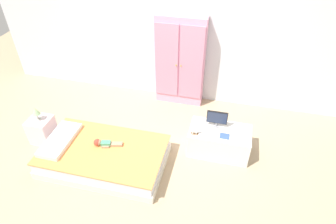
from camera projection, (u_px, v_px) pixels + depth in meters
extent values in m
cube|color=tan|center=(152.00, 154.00, 4.25)|extent=(10.00, 10.00, 0.02)
cube|color=silver|center=(176.00, 24.00, 4.62)|extent=(6.40, 0.05, 2.70)
cube|color=silver|center=(105.00, 160.00, 4.06)|extent=(1.68, 0.99, 0.12)
cube|color=silver|center=(104.00, 153.00, 3.98)|extent=(1.64, 0.95, 0.15)
cube|color=#EA934C|center=(103.00, 149.00, 3.93)|extent=(1.67, 0.98, 0.02)
cube|color=white|center=(60.00, 140.00, 4.02)|extent=(0.32, 0.71, 0.06)
cube|color=#4CA375|center=(106.00, 143.00, 3.96)|extent=(0.14, 0.11, 0.06)
cube|color=tan|center=(117.00, 143.00, 3.98)|extent=(0.16, 0.07, 0.04)
cube|color=tan|center=(116.00, 145.00, 3.95)|extent=(0.16, 0.07, 0.04)
cube|color=tan|center=(107.00, 142.00, 4.01)|extent=(0.10, 0.05, 0.03)
cube|color=tan|center=(105.00, 147.00, 3.93)|extent=(0.10, 0.05, 0.03)
sphere|color=tan|center=(98.00, 143.00, 3.95)|extent=(0.09, 0.09, 0.09)
sphere|color=#9E3D2D|center=(97.00, 142.00, 3.95)|extent=(0.10, 0.10, 0.10)
cube|color=silver|center=(42.00, 130.00, 4.35)|extent=(0.32, 0.32, 0.40)
cylinder|color=#B7B2AD|center=(38.00, 119.00, 4.23)|extent=(0.09, 0.09, 0.01)
cylinder|color=#B7B2AD|center=(37.00, 117.00, 4.20)|extent=(0.02, 0.02, 0.09)
cone|color=#A8D699|center=(35.00, 111.00, 4.13)|extent=(0.12, 0.12, 0.11)
cube|color=#E599BC|center=(180.00, 61.00, 4.82)|extent=(0.81, 0.23, 1.57)
cube|color=#C986A6|center=(167.00, 61.00, 4.74)|extent=(0.38, 0.02, 1.28)
cube|color=#C986A6|center=(191.00, 64.00, 4.66)|extent=(0.38, 0.02, 1.28)
sphere|color=gold|center=(176.00, 65.00, 4.72)|extent=(0.02, 0.02, 0.02)
sphere|color=gold|center=(181.00, 66.00, 4.70)|extent=(0.02, 0.02, 0.02)
cube|color=silver|center=(219.00, 141.00, 4.16)|extent=(0.86, 0.48, 0.40)
cylinder|color=#99999E|center=(216.00, 126.00, 4.11)|extent=(0.10, 0.10, 0.01)
cylinder|color=#99999E|center=(216.00, 124.00, 4.09)|extent=(0.02, 0.02, 0.05)
cube|color=black|center=(217.00, 117.00, 4.01)|extent=(0.29, 0.02, 0.20)
cube|color=#28334C|center=(217.00, 118.00, 4.00)|extent=(0.27, 0.01, 0.18)
cube|color=#8E6642|center=(195.00, 133.00, 3.99)|extent=(0.11, 0.01, 0.01)
cube|color=#8E6642|center=(194.00, 134.00, 3.96)|extent=(0.11, 0.01, 0.01)
cube|color=white|center=(195.00, 131.00, 3.94)|extent=(0.07, 0.03, 0.04)
cylinder|color=white|center=(196.00, 132.00, 3.97)|extent=(0.01, 0.01, 0.03)
cylinder|color=white|center=(196.00, 133.00, 3.95)|extent=(0.01, 0.01, 0.03)
cylinder|color=white|center=(193.00, 132.00, 3.98)|extent=(0.01, 0.01, 0.03)
cylinder|color=white|center=(193.00, 133.00, 3.96)|extent=(0.01, 0.01, 0.03)
cylinder|color=white|center=(197.00, 129.00, 3.92)|extent=(0.02, 0.02, 0.02)
sphere|color=white|center=(197.00, 128.00, 3.91)|extent=(0.04, 0.04, 0.04)
cube|color=blue|center=(225.00, 136.00, 3.93)|extent=(0.13, 0.11, 0.01)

